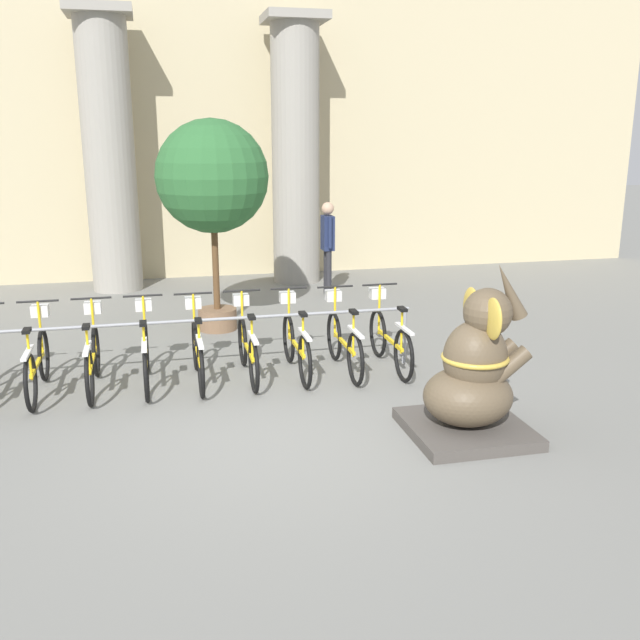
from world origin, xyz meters
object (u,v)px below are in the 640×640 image
object	(u,v)px
bicycle_5	(247,346)
bicycle_8	(389,338)
elephant_statue	(473,377)
bicycle_4	(197,350)
bicycle_6	(296,343)
bicycle_1	(37,361)
potted_tree	(212,180)
bicycle_7	(343,341)
person_pedestrian	(328,239)
bicycle_2	(93,357)
bicycle_3	(146,353)

from	to	relation	value
bicycle_5	bicycle_8	size ratio (longest dim) A/B	1.00
elephant_statue	bicycle_4	bearing A→B (deg)	139.35
elephant_statue	bicycle_6	bearing A→B (deg)	121.20
bicycle_4	elephant_statue	bearing A→B (deg)	-40.65
bicycle_1	bicycle_6	size ratio (longest dim) A/B	1.00
bicycle_5	potted_tree	bearing A→B (deg)	93.89
bicycle_7	potted_tree	distance (m)	3.34
bicycle_5	bicycle_8	bearing A→B (deg)	-1.21
bicycle_1	person_pedestrian	distance (m)	6.36
bicycle_2	person_pedestrian	world-z (taller)	person_pedestrian
bicycle_1	bicycle_3	bearing A→B (deg)	1.04
bicycle_3	bicycle_6	size ratio (longest dim) A/B	1.00
bicycle_1	bicycle_8	size ratio (longest dim) A/B	1.00
bicycle_1	bicycle_3	xyz separation A→B (m)	(1.23, 0.02, 0.00)
bicycle_5	potted_tree	size ratio (longest dim) A/B	0.53
bicycle_6	person_pedestrian	world-z (taller)	person_pedestrian
bicycle_4	bicycle_8	size ratio (longest dim) A/B	1.00
bicycle_1	bicycle_7	distance (m)	3.69
bicycle_2	bicycle_7	distance (m)	3.08
bicycle_3	person_pedestrian	distance (m)	5.52
bicycle_1	bicycle_8	bearing A→B (deg)	-0.14
bicycle_7	potted_tree	size ratio (longest dim) A/B	0.53
bicycle_8	person_pedestrian	world-z (taller)	person_pedestrian
bicycle_1	bicycle_8	distance (m)	4.31
person_pedestrian	potted_tree	distance (m)	3.27
bicycle_6	elephant_statue	world-z (taller)	elephant_statue
bicycle_5	bicycle_4	bearing A→B (deg)	-177.48
bicycle_5	person_pedestrian	world-z (taller)	person_pedestrian
bicycle_1	elephant_statue	distance (m)	4.98
bicycle_4	bicycle_8	xyz separation A→B (m)	(2.46, -0.01, 0.00)
bicycle_8	bicycle_4	bearing A→B (deg)	179.72
bicycle_1	bicycle_7	size ratio (longest dim) A/B	1.00
potted_tree	bicycle_7	bearing A→B (deg)	-59.67
bicycle_2	person_pedestrian	xyz separation A→B (m)	(3.95, 4.36, 0.65)
bicycle_7	elephant_statue	bearing A→B (deg)	-71.32
bicycle_2	bicycle_7	size ratio (longest dim) A/B	1.00
bicycle_3	bicycle_2	bearing A→B (deg)	-179.93
bicycle_2	bicycle_7	bearing A→B (deg)	-0.56
bicycle_3	elephant_statue	bearing A→B (deg)	-35.02
bicycle_7	bicycle_1	bearing A→B (deg)	179.87
bicycle_7	bicycle_3	bearing A→B (deg)	179.29
bicycle_6	bicycle_8	xyz separation A→B (m)	(1.23, -0.04, 0.00)
bicycle_5	bicycle_1	bearing A→B (deg)	-179.34
bicycle_2	bicycle_7	world-z (taller)	same
potted_tree	bicycle_1	bearing A→B (deg)	-134.21
person_pedestrian	elephant_statue	bearing A→B (deg)	-91.03
bicycle_3	bicycle_8	xyz separation A→B (m)	(3.08, -0.03, 0.00)
bicycle_1	bicycle_4	xyz separation A→B (m)	(1.85, 0.00, 0.00)
bicycle_8	potted_tree	world-z (taller)	potted_tree
bicycle_2	bicycle_3	world-z (taller)	same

